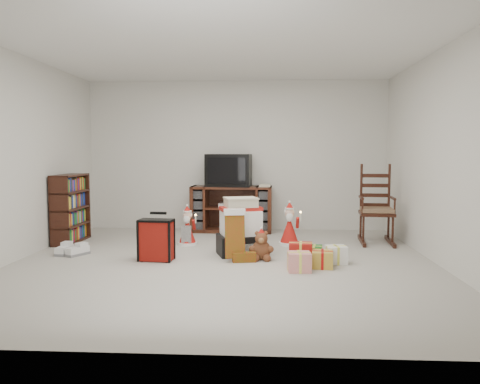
% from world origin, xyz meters
% --- Properties ---
extents(room, '(5.01, 5.01, 2.51)m').
position_xyz_m(room, '(0.00, 0.00, 1.25)').
color(room, '#B4AEA5').
rests_on(room, ground).
extents(tv_stand, '(1.33, 0.51, 0.75)m').
position_xyz_m(tv_stand, '(-0.07, 2.23, 0.38)').
color(tv_stand, '#4A2515').
rests_on(tv_stand, floor).
extents(bookshelf, '(0.27, 0.81, 0.99)m').
position_xyz_m(bookshelf, '(-2.34, 1.20, 0.48)').
color(bookshelf, '#33170E').
rests_on(bookshelf, floor).
extents(rocking_chair, '(0.54, 0.82, 1.18)m').
position_xyz_m(rocking_chair, '(2.09, 1.44, 0.40)').
color(rocking_chair, '#33170E').
rests_on(rocking_chair, floor).
extents(gift_pile, '(0.67, 0.56, 0.72)m').
position_xyz_m(gift_pile, '(0.18, 0.49, 0.31)').
color(gift_pile, black).
rests_on(gift_pile, floor).
extents(red_suitcase, '(0.40, 0.24, 0.59)m').
position_xyz_m(red_suitcase, '(-0.82, 0.09, 0.26)').
color(red_suitcase, maroon).
rests_on(red_suitcase, floor).
extents(stocking, '(0.32, 0.18, 0.64)m').
position_xyz_m(stocking, '(0.13, 0.10, 0.32)').
color(stocking, '#0E6C0C').
rests_on(stocking, floor).
extents(teddy_bear, '(0.23, 0.21, 0.35)m').
position_xyz_m(teddy_bear, '(0.45, 0.22, 0.15)').
color(teddy_bear, brown).
rests_on(teddy_bear, floor).
extents(santa_figurine, '(0.30, 0.28, 0.61)m').
position_xyz_m(santa_figurine, '(0.83, 1.17, 0.23)').
color(santa_figurine, '#B11813').
rests_on(santa_figurine, floor).
extents(mrs_claus_figurine, '(0.27, 0.26, 0.56)m').
position_xyz_m(mrs_claus_figurine, '(-0.61, 1.09, 0.22)').
color(mrs_claus_figurine, '#B11813').
rests_on(mrs_claus_figurine, floor).
extents(sneaker_pair, '(0.40, 0.33, 0.11)m').
position_xyz_m(sneaker_pair, '(-1.98, 0.35, 0.05)').
color(sneaker_pair, silver).
rests_on(sneaker_pair, floor).
extents(gift_cluster, '(0.71, 0.80, 0.24)m').
position_xyz_m(gift_cluster, '(1.06, -0.02, 0.12)').
color(gift_cluster, '#A31912').
rests_on(gift_cluster, floor).
extents(crt_television, '(0.75, 0.57, 0.53)m').
position_xyz_m(crt_television, '(-0.11, 2.23, 1.02)').
color(crt_television, black).
rests_on(crt_television, tv_stand).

